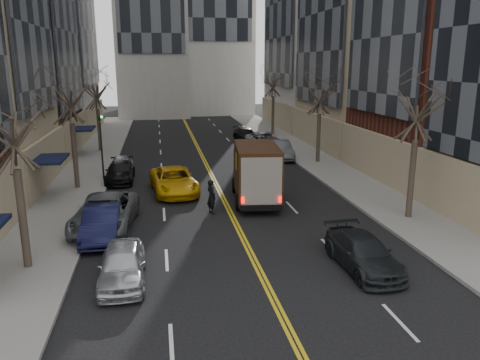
{
  "coord_description": "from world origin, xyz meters",
  "views": [
    {
      "loc": [
        -3.6,
        -9.9,
        7.78
      ],
      "look_at": [
        0.24,
        12.01,
        2.2
      ],
      "focal_mm": 35.0,
      "sensor_mm": 36.0,
      "label": 1
    }
  ],
  "objects_px": {
    "ups_truck": "(256,173)",
    "taxi": "(174,181)",
    "observer_sedan": "(363,253)",
    "pedestrian": "(211,197)"
  },
  "relations": [
    {
      "from": "ups_truck",
      "to": "observer_sedan",
      "type": "bearing_deg",
      "value": -70.77
    },
    {
      "from": "ups_truck",
      "to": "observer_sedan",
      "type": "relative_size",
      "value": 1.39
    },
    {
      "from": "ups_truck",
      "to": "pedestrian",
      "type": "relative_size",
      "value": 3.45
    },
    {
      "from": "observer_sedan",
      "to": "pedestrian",
      "type": "xyz_separation_m",
      "value": [
        -5.0,
        7.87,
        0.27
      ]
    },
    {
      "from": "ups_truck",
      "to": "pedestrian",
      "type": "height_order",
      "value": "ups_truck"
    },
    {
      "from": "ups_truck",
      "to": "taxi",
      "type": "relative_size",
      "value": 1.16
    },
    {
      "from": "ups_truck",
      "to": "taxi",
      "type": "bearing_deg",
      "value": 156.2
    },
    {
      "from": "ups_truck",
      "to": "taxi",
      "type": "distance_m",
      "value": 5.37
    },
    {
      "from": "observer_sedan",
      "to": "pedestrian",
      "type": "height_order",
      "value": "pedestrian"
    },
    {
      "from": "observer_sedan",
      "to": "taxi",
      "type": "xyz_separation_m",
      "value": [
        -6.8,
        12.31,
        0.11
      ]
    }
  ]
}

